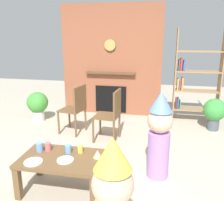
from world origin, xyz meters
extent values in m
plane|color=#BCB29E|center=(0.00, 0.00, 0.00)|extent=(12.00, 12.00, 0.00)
cube|color=#935138|center=(-0.29, 2.60, 1.20)|extent=(2.20, 0.18, 2.40)
cube|color=black|center=(-0.29, 2.50, 0.35)|extent=(0.70, 0.02, 0.60)
cube|color=brown|center=(-0.29, 2.46, 0.95)|extent=(1.10, 0.10, 0.04)
cylinder|color=tan|center=(-0.30, 2.48, 1.55)|extent=(0.24, 0.04, 0.24)
cube|color=#9E7A51|center=(1.08, 2.40, 0.95)|extent=(0.02, 0.28, 1.90)
cube|color=#9E7A51|center=(1.96, 2.40, 0.95)|extent=(0.02, 0.28, 1.90)
cube|color=#9E7A51|center=(1.52, 2.40, 0.25)|extent=(0.86, 0.28, 0.02)
cube|color=#9E7A51|center=(1.52, 2.40, 0.65)|extent=(0.86, 0.28, 0.02)
cube|color=#9E7A51|center=(1.52, 2.40, 1.05)|extent=(0.86, 0.28, 0.02)
cube|color=#9E7A51|center=(1.52, 2.40, 1.45)|extent=(0.86, 0.28, 0.02)
cube|color=#B23333|center=(1.14, 2.40, 0.37)|extent=(0.02, 0.20, 0.21)
cube|color=#3359A5|center=(1.18, 2.40, 0.37)|extent=(0.03, 0.20, 0.22)
cube|color=#3F8C4C|center=(1.22, 2.40, 0.34)|extent=(0.02, 0.20, 0.17)
cube|color=gold|center=(1.15, 2.40, 0.78)|extent=(0.03, 0.20, 0.23)
cube|color=#8C4C99|center=(1.19, 2.40, 0.74)|extent=(0.03, 0.20, 0.17)
cube|color=#D87F3F|center=(1.24, 2.40, 0.79)|extent=(0.04, 0.20, 0.26)
cube|color=#4C4C51|center=(1.14, 2.40, 1.17)|extent=(0.03, 0.20, 0.22)
cube|color=#B23333|center=(1.19, 2.40, 1.18)|extent=(0.04, 0.20, 0.25)
cube|color=#3359A5|center=(1.24, 2.40, 1.16)|extent=(0.04, 0.20, 0.21)
cube|color=brown|center=(-0.28, -0.36, 0.41)|extent=(0.96, 0.59, 0.04)
cube|color=brown|center=(-0.72, -0.61, 0.19)|extent=(0.07, 0.07, 0.39)
cube|color=brown|center=(0.15, -0.61, 0.19)|extent=(0.07, 0.07, 0.39)
cube|color=brown|center=(-0.72, -0.10, 0.19)|extent=(0.07, 0.07, 0.39)
cube|color=brown|center=(0.15, -0.10, 0.19)|extent=(0.07, 0.07, 0.39)
cylinder|color=#E5666B|center=(-0.51, -0.23, 0.48)|extent=(0.07, 0.07, 0.10)
cylinder|color=#669EE0|center=(-0.25, -0.24, 0.48)|extent=(0.07, 0.07, 0.10)
cylinder|color=#669EE0|center=(-0.61, -0.27, 0.48)|extent=(0.08, 0.08, 0.11)
cylinder|color=#F2CC4C|center=(-0.12, -0.21, 0.47)|extent=(0.06, 0.06, 0.09)
cylinder|color=white|center=(-0.22, -0.42, 0.43)|extent=(0.19, 0.19, 0.01)
cylinder|color=white|center=(-0.55, -0.52, 0.43)|extent=(0.20, 0.20, 0.01)
cone|color=#EAC68C|center=(0.11, -0.28, 0.47)|extent=(0.10, 0.10, 0.09)
sphere|color=beige|center=(0.47, -1.21, 0.76)|extent=(0.31, 0.31, 0.31)
cone|color=#F2D14C|center=(0.47, -1.21, 1.00)|extent=(0.28, 0.28, 0.25)
cylinder|color=#B27FCC|center=(0.80, 0.16, 0.30)|extent=(0.27, 0.27, 0.61)
sphere|color=beige|center=(0.80, 0.16, 0.77)|extent=(0.32, 0.32, 0.32)
cone|color=#668CE5|center=(0.80, 0.16, 1.01)|extent=(0.28, 0.28, 0.25)
cube|color=brown|center=(-0.78, 1.32, 0.44)|extent=(0.47, 0.47, 0.02)
cube|color=brown|center=(-0.60, 1.28, 0.68)|extent=(0.11, 0.40, 0.45)
cylinder|color=brown|center=(-0.92, 1.53, 0.21)|extent=(0.04, 0.04, 0.43)
cylinder|color=brown|center=(-1.00, 1.18, 0.21)|extent=(0.04, 0.04, 0.43)
cylinder|color=brown|center=(-0.57, 1.45, 0.21)|extent=(0.04, 0.04, 0.43)
cylinder|color=brown|center=(-0.64, 1.10, 0.21)|extent=(0.04, 0.04, 0.43)
cube|color=brown|center=(-0.08, 1.10, 0.44)|extent=(0.44, 0.44, 0.02)
cube|color=brown|center=(0.10, 1.08, 0.68)|extent=(0.07, 0.40, 0.45)
cylinder|color=brown|center=(-0.24, 1.30, 0.21)|extent=(0.04, 0.04, 0.43)
cylinder|color=brown|center=(-0.28, 0.94, 0.21)|extent=(0.04, 0.04, 0.43)
cylinder|color=brown|center=(0.11, 1.26, 0.21)|extent=(0.04, 0.04, 0.43)
cylinder|color=brown|center=(0.08, 0.90, 0.21)|extent=(0.04, 0.04, 0.43)
cylinder|color=#4C5660|center=(1.82, 1.94, 0.11)|extent=(0.21, 0.21, 0.22)
sphere|color=green|center=(1.82, 1.94, 0.40)|extent=(0.42, 0.42, 0.42)
cylinder|color=beige|center=(-1.70, 1.76, 0.11)|extent=(0.25, 0.25, 0.22)
sphere|color=green|center=(-1.70, 1.76, 0.40)|extent=(0.43, 0.43, 0.43)
camera|label=1|loc=(0.76, -2.69, 1.81)|focal=38.84mm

